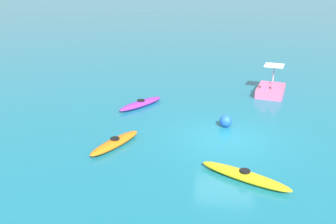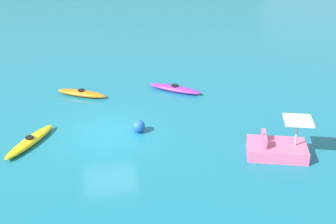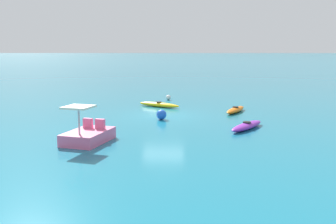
{
  "view_description": "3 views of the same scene",
  "coord_description": "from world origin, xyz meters",
  "px_view_note": "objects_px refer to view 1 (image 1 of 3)",
  "views": [
    {
      "loc": [
        -13.84,
        1.21,
        6.18
      ],
      "look_at": [
        2.21,
        2.69,
        0.35
      ],
      "focal_mm": 37.56,
      "sensor_mm": 36.0,
      "label": 1
    },
    {
      "loc": [
        -0.37,
        -17.94,
        9.56
      ],
      "look_at": [
        2.83,
        0.28,
        0.73
      ],
      "focal_mm": 47.8,
      "sensor_mm": 36.0,
      "label": 2
    },
    {
      "loc": [
        22.8,
        0.67,
        4.01
      ],
      "look_at": [
        0.97,
        0.3,
        0.36
      ],
      "focal_mm": 40.85,
      "sensor_mm": 36.0,
      "label": 3
    }
  ],
  "objects_px": {
    "buoy_blue": "(226,121)",
    "kayak_orange": "(115,143)",
    "kayak_yellow": "(245,176)",
    "kayak_purple": "(141,104)",
    "pedal_boat_pink": "(271,89)"
  },
  "relations": [
    {
      "from": "pedal_boat_pink",
      "to": "buoy_blue",
      "type": "distance_m",
      "value": 6.15
    },
    {
      "from": "buoy_blue",
      "to": "kayak_orange",
      "type": "bearing_deg",
      "value": 118.96
    },
    {
      "from": "kayak_purple",
      "to": "pedal_boat_pink",
      "type": "bearing_deg",
      "value": -68.69
    },
    {
      "from": "kayak_yellow",
      "to": "kayak_orange",
      "type": "distance_m",
      "value": 5.4
    },
    {
      "from": "kayak_orange",
      "to": "buoy_blue",
      "type": "height_order",
      "value": "buoy_blue"
    },
    {
      "from": "kayak_purple",
      "to": "kayak_yellow",
      "type": "bearing_deg",
      "value": -146.92
    },
    {
      "from": "pedal_boat_pink",
      "to": "buoy_blue",
      "type": "height_order",
      "value": "pedal_boat_pink"
    },
    {
      "from": "kayak_yellow",
      "to": "buoy_blue",
      "type": "bearing_deg",
      "value": 4.04
    },
    {
      "from": "kayak_yellow",
      "to": "pedal_boat_pink",
      "type": "relative_size",
      "value": 1.12
    },
    {
      "from": "kayak_purple",
      "to": "buoy_blue",
      "type": "distance_m",
      "value": 5.04
    },
    {
      "from": "kayak_purple",
      "to": "kayak_orange",
      "type": "bearing_deg",
      "value": 177.46
    },
    {
      "from": "buoy_blue",
      "to": "pedal_boat_pink",
      "type": "bearing_deg",
      "value": -29.11
    },
    {
      "from": "kayak_purple",
      "to": "kayak_orange",
      "type": "xyz_separation_m",
      "value": [
        -5.05,
        0.22,
        -0.0
      ]
    },
    {
      "from": "kayak_yellow",
      "to": "kayak_purple",
      "type": "xyz_separation_m",
      "value": [
        7.24,
        4.71,
        0.0
      ]
    },
    {
      "from": "pedal_boat_pink",
      "to": "kayak_orange",
      "type": "bearing_deg",
      "value": 136.2
    }
  ]
}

